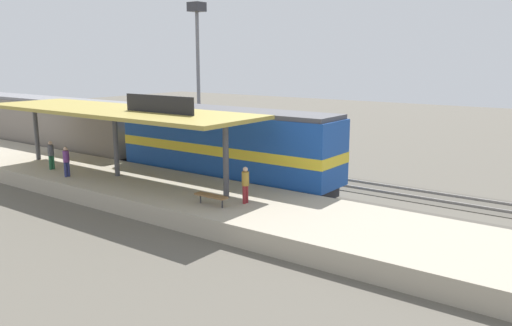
# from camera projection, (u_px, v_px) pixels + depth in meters

# --- Properties ---
(ground_plane) EXTENTS (120.00, 120.00, 0.00)m
(ground_plane) POSITION_uv_depth(u_px,v_px,m) (197.00, 171.00, 34.49)
(ground_plane) COLOR #5B564C
(track_near) EXTENTS (3.20, 110.00, 0.16)m
(track_near) POSITION_uv_depth(u_px,v_px,m) (176.00, 176.00, 32.90)
(track_near) COLOR #4E4941
(track_near) RESTS_ON ground
(track_far) EXTENTS (3.20, 110.00, 0.16)m
(track_far) POSITION_uv_depth(u_px,v_px,m) (222.00, 164.00, 36.53)
(track_far) COLOR #4E4941
(track_far) RESTS_ON ground
(platform) EXTENTS (6.00, 44.00, 0.90)m
(platform) POSITION_uv_depth(u_px,v_px,m) (118.00, 183.00, 29.18)
(platform) COLOR #A89E89
(platform) RESTS_ON ground
(station_canopy) EXTENTS (5.20, 18.00, 4.70)m
(station_canopy) POSITION_uv_depth(u_px,v_px,m) (115.00, 112.00, 28.30)
(station_canopy) COLOR #47474C
(station_canopy) RESTS_ON platform
(platform_bench) EXTENTS (0.44, 1.70, 0.50)m
(platform_bench) POSITION_uv_depth(u_px,v_px,m) (211.00, 196.00, 23.11)
(platform_bench) COLOR #333338
(platform_bench) RESTS_ON platform
(locomotive) EXTENTS (2.93, 14.43, 4.44)m
(locomotive) POSITION_uv_depth(u_px,v_px,m) (226.00, 146.00, 29.99)
(locomotive) COLOR #28282D
(locomotive) RESTS_ON track_near
(passenger_carriage_front) EXTENTS (2.90, 20.00, 4.24)m
(passenger_carriage_front) POSITION_uv_depth(u_px,v_px,m) (50.00, 124.00, 40.42)
(passenger_carriage_front) COLOR #28282D
(passenger_carriage_front) RESTS_ON track_near
(light_mast) EXTENTS (1.10, 1.10, 11.70)m
(light_mast) POSITION_uv_depth(u_px,v_px,m) (198.00, 46.00, 40.29)
(light_mast) COLOR slate
(light_mast) RESTS_ON ground
(person_waiting) EXTENTS (0.34, 0.34, 1.71)m
(person_waiting) POSITION_uv_depth(u_px,v_px,m) (245.00, 183.00, 23.39)
(person_waiting) COLOR maroon
(person_waiting) RESTS_ON platform
(person_walking) EXTENTS (0.34, 0.34, 1.71)m
(person_walking) POSITION_uv_depth(u_px,v_px,m) (51.00, 154.00, 30.57)
(person_walking) COLOR #23603D
(person_walking) RESTS_ON platform
(person_boarding) EXTENTS (0.34, 0.34, 1.71)m
(person_boarding) POSITION_uv_depth(u_px,v_px,m) (66.00, 160.00, 28.66)
(person_boarding) COLOR navy
(person_boarding) RESTS_ON platform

